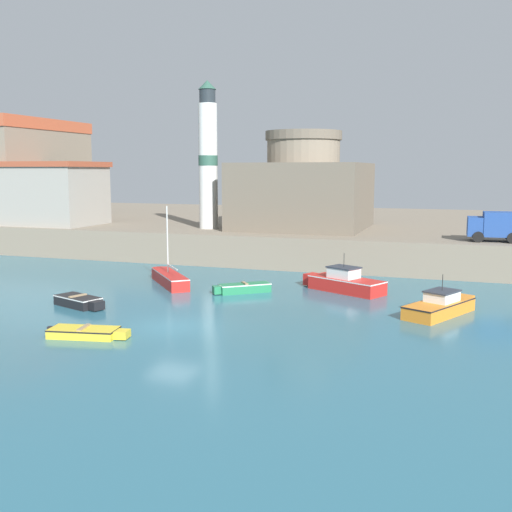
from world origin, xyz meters
TOP-DOWN VIEW (x-y plane):
  - ground_plane at (0.00, 0.00)m, footprint 200.00×200.00m
  - quay_seawall at (0.00, 38.05)m, footprint 120.00×40.00m
  - sailboat_red_0 at (-5.31, 10.10)m, footprint 4.97×5.49m
  - dinghy_yellow_1 at (-2.97, -3.11)m, footprint 4.07×1.94m
  - dinghy_black_2 at (-7.18, 2.31)m, footprint 3.71×2.30m
  - motorboat_orange_3 at (12.89, 7.10)m, footprint 3.83×5.81m
  - dinghy_green_4 at (0.52, 9.17)m, footprint 3.50×2.99m
  - motorboat_red_5 at (6.65, 11.70)m, footprint 5.92×3.98m
  - church at (-32.94, 27.11)m, footprint 12.86×14.48m
  - fortress at (0.00, 26.42)m, footprint 11.33×11.33m
  - lighthouse at (-8.00, 23.30)m, footprint 1.73×1.73m
  - harbor_shed_near_wharf at (-24.00, 22.05)m, footprint 9.30×7.12m
  - truck_on_quay at (16.39, 20.84)m, footprint 4.36×2.28m

SIDE VIEW (x-z plane):
  - ground_plane at x=0.00m, z-range 0.00..0.00m
  - dinghy_yellow_1 at x=-2.97m, z-range -0.01..0.50m
  - dinghy_green_4 at x=0.52m, z-range -0.01..0.65m
  - dinghy_black_2 at x=-7.18m, z-range -0.01..0.65m
  - sailboat_red_0 at x=-5.31m, z-range -2.27..3.19m
  - motorboat_orange_3 at x=12.89m, z-range -0.62..1.62m
  - motorboat_red_5 at x=6.65m, z-range -0.66..1.88m
  - quay_seawall at x=0.00m, z-range 0.00..2.64m
  - truck_on_quay at x=16.39m, z-range 2.76..4.96m
  - harbor_shed_near_wharf at x=-24.00m, z-range 2.67..8.72m
  - fortress at x=0.00m, z-range 1.71..10.43m
  - church at x=-32.94m, z-range 0.68..16.19m
  - lighthouse at x=-8.00m, z-range 2.45..15.56m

